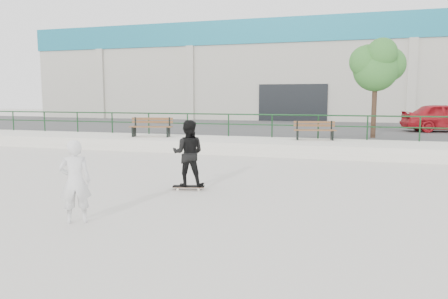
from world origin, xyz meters
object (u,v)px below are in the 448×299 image
(bench_right, at_px, (315,130))
(tree, at_px, (377,64))
(bench_left, at_px, (151,127))
(standing_skater, at_px, (188,153))
(red_car, at_px, (447,117))
(seated_skater, at_px, (75,182))
(skateboard, at_px, (189,187))

(bench_right, distance_m, tree, 4.04)
(bench_left, relative_size, standing_skater, 1.20)
(bench_left, xyz_separation_m, standing_skater, (4.91, -7.86, -0.02))
(tree, bearing_deg, bench_left, -166.10)
(red_car, height_order, seated_skater, red_car)
(bench_left, distance_m, standing_skater, 9.27)
(bench_right, height_order, standing_skater, standing_skater)
(bench_left, bearing_deg, bench_right, -6.54)
(bench_left, height_order, seated_skater, seated_skater)
(tree, relative_size, standing_skater, 2.60)
(tree, height_order, skateboard, tree)
(bench_right, bearing_deg, red_car, 33.96)
(skateboard, bearing_deg, red_car, 46.14)
(tree, xyz_separation_m, seated_skater, (-5.54, -13.50, -2.91))
(bench_right, distance_m, standing_skater, 8.84)
(red_car, relative_size, skateboard, 5.36)
(bench_left, distance_m, red_car, 14.93)
(tree, xyz_separation_m, standing_skater, (-4.65, -10.23, -2.76))
(red_car, height_order, standing_skater, red_car)
(tree, distance_m, skateboard, 11.79)
(bench_right, height_order, red_car, red_car)
(skateboard, relative_size, seated_skater, 0.53)
(bench_right, relative_size, standing_skater, 1.09)
(red_car, bearing_deg, tree, 130.14)
(tree, distance_m, standing_skater, 11.57)
(tree, bearing_deg, red_car, 51.38)
(bench_right, relative_size, skateboard, 2.20)
(skateboard, xyz_separation_m, standing_skater, (-0.00, -0.00, 0.84))
(bench_right, height_order, skateboard, bench_right)
(skateboard, height_order, seated_skater, seated_skater)
(bench_right, height_order, seated_skater, seated_skater)
(bench_left, bearing_deg, standing_skater, -70.03)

